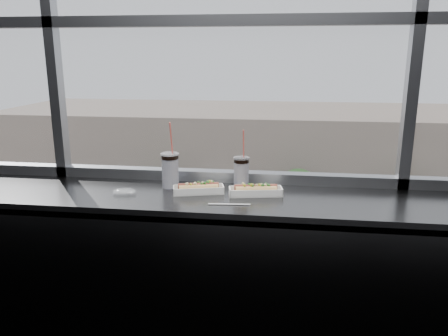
# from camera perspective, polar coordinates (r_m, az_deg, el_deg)

# --- Properties ---
(wall_back_lower) EXTENTS (6.00, 0.00, 6.00)m
(wall_back_lower) POSITION_cam_1_polar(r_m,az_deg,el_deg) (2.78, 0.06, -12.63)
(wall_back_lower) COLOR black
(wall_back_lower) RESTS_ON ground
(counter) EXTENTS (6.00, 0.55, 0.06)m
(counter) POSITION_cam_1_polar(r_m,az_deg,el_deg) (2.33, -0.84, -4.27)
(counter) COLOR #545454
(counter) RESTS_ON ground
(counter_fascia) EXTENTS (6.00, 0.04, 1.04)m
(counter_fascia) POSITION_cam_1_polar(r_m,az_deg,el_deg) (2.33, -1.76, -18.54)
(counter_fascia) COLOR #545454
(counter_fascia) RESTS_ON ground
(hotdog_tray_left) EXTENTS (0.28, 0.15, 0.07)m
(hotdog_tray_left) POSITION_cam_1_polar(r_m,az_deg,el_deg) (2.34, -3.36, -2.67)
(hotdog_tray_left) COLOR white
(hotdog_tray_left) RESTS_ON counter
(hotdog_tray_right) EXTENTS (0.29, 0.14, 0.07)m
(hotdog_tray_right) POSITION_cam_1_polar(r_m,az_deg,el_deg) (2.31, 4.15, -2.89)
(hotdog_tray_right) COLOR white
(hotdog_tray_right) RESTS_ON counter
(soda_cup_left) EXTENTS (0.10, 0.10, 0.37)m
(soda_cup_left) POSITION_cam_1_polar(r_m,az_deg,el_deg) (2.45, -7.04, -0.05)
(soda_cup_left) COLOR white
(soda_cup_left) RESTS_ON counter
(soda_cup_right) EXTENTS (0.09, 0.09, 0.33)m
(soda_cup_right) POSITION_cam_1_polar(r_m,az_deg,el_deg) (2.42, 2.28, -0.38)
(soda_cup_right) COLOR white
(soda_cup_right) RESTS_ON counter
(loose_straw) EXTENTS (0.21, 0.03, 0.01)m
(loose_straw) POSITION_cam_1_polar(r_m,az_deg,el_deg) (2.17, 0.71, -4.76)
(loose_straw) COLOR white
(loose_straw) RESTS_ON counter
(wrapper) EXTENTS (0.11, 0.08, 0.03)m
(wrapper) POSITION_cam_1_polar(r_m,az_deg,el_deg) (2.39, -12.91, -3.01)
(wrapper) COLOR silver
(wrapper) RESTS_ON counter
(plaza_ground) EXTENTS (120.00, 120.00, 0.00)m
(plaza_ground) POSITION_cam_1_polar(r_m,az_deg,el_deg) (47.71, 6.98, -1.15)
(plaza_ground) COLOR #A69C91
(plaza_ground) RESTS_ON ground
(street_asphalt) EXTENTS (80.00, 10.00, 0.06)m
(street_asphalt) POSITION_cam_1_polar(r_m,az_deg,el_deg) (25.84, 6.14, -15.21)
(street_asphalt) COLOR black
(street_asphalt) RESTS_ON plaza_ground
(far_sidewalk) EXTENTS (80.00, 6.00, 0.04)m
(far_sidewalk) POSITION_cam_1_polar(r_m,az_deg,el_deg) (33.03, 6.55, -8.35)
(far_sidewalk) COLOR #A69C91
(far_sidewalk) RESTS_ON plaza_ground
(far_building) EXTENTS (50.00, 14.00, 8.00)m
(far_building) POSITION_cam_1_polar(r_m,az_deg,el_deg) (41.40, 7.03, 2.13)
(far_building) COLOR gray
(far_building) RESTS_ON plaza_ground
(car_near_c) EXTENTS (2.64, 6.24, 2.07)m
(car_near_c) POSITION_cam_1_polar(r_m,az_deg,el_deg) (21.95, 1.25, -17.73)
(car_near_c) COLOR maroon
(car_near_c) RESTS_ON street_asphalt
(car_far_b) EXTENTS (3.04, 6.69, 2.19)m
(car_far_b) POSITION_cam_1_polar(r_m,az_deg,el_deg) (28.92, 8.79, -9.43)
(car_far_b) COLOR maroon
(car_far_b) RESTS_ON street_asphalt
(car_near_b) EXTENTS (2.91, 5.91, 1.90)m
(car_near_b) POSITION_cam_1_polar(r_m,az_deg,el_deg) (23.61, -16.03, -16.09)
(car_near_b) COLOR #3A3738
(car_near_b) RESTS_ON street_asphalt
(car_near_a) EXTENTS (3.06, 5.89, 1.88)m
(car_near_a) POSITION_cam_1_polar(r_m,az_deg,el_deg) (25.80, -26.21, -14.35)
(car_near_a) COLOR silver
(car_near_a) RESTS_ON street_asphalt
(pedestrian_d) EXTENTS (0.68, 0.91, 2.04)m
(pedestrian_d) POSITION_cam_1_polar(r_m,az_deg,el_deg) (33.10, 23.03, -7.49)
(pedestrian_d) COLOR #66605B
(pedestrian_d) RESTS_ON far_sidewalk
(pedestrian_c) EXTENTS (0.83, 0.63, 1.88)m
(pedestrian_c) POSITION_cam_1_polar(r_m,az_deg,el_deg) (31.75, 12.27, -7.71)
(pedestrian_c) COLOR #66605B
(pedestrian_c) RESTS_ON far_sidewalk
(tree_left) EXTENTS (3.01, 3.01, 4.70)m
(tree_left) POSITION_cam_1_polar(r_m,az_deg,el_deg) (33.25, -8.86, -2.48)
(tree_left) COLOR #47382B
(tree_left) RESTS_ON far_sidewalk
(tree_center) EXTENTS (3.17, 3.17, 4.95)m
(tree_center) POSITION_cam_1_polar(r_m,az_deg,el_deg) (31.91, 9.64, -2.91)
(tree_center) COLOR #47382B
(tree_center) RESTS_ON far_sidewalk
(tree_right) EXTENTS (2.97, 2.97, 4.64)m
(tree_right) POSITION_cam_1_polar(r_m,az_deg,el_deg) (33.27, 23.50, -3.61)
(tree_right) COLOR #47382B
(tree_right) RESTS_ON far_sidewalk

